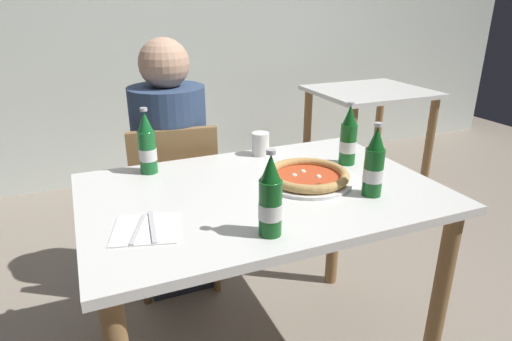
{
  "coord_description": "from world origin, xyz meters",
  "views": [
    {
      "loc": [
        -0.55,
        -1.25,
        1.36
      ],
      "look_at": [
        0.0,
        0.05,
        0.8
      ],
      "focal_mm": 30.66,
      "sensor_mm": 36.0,
      "label": 1
    }
  ],
  "objects": [
    {
      "name": "beer_bottle_right",
      "position": [
        -0.33,
        0.31,
        0.85
      ],
      "size": [
        0.07,
        0.07,
        0.25
      ],
      "color": "#196B2D",
      "rests_on": "dining_table_main"
    },
    {
      "name": "beer_bottle_left",
      "position": [
        -0.1,
        -0.29,
        0.85
      ],
      "size": [
        0.07,
        0.07,
        0.25
      ],
      "color": "#14591E",
      "rests_on": "dining_table_main"
    },
    {
      "name": "pizza_margherita_near",
      "position": [
        0.17,
        -0.01,
        0.77
      ],
      "size": [
        0.32,
        0.32,
        0.04
      ],
      "color": "white",
      "rests_on": "dining_table_main"
    },
    {
      "name": "napkin_with_cutlery",
      "position": [
        -0.42,
        -0.13,
        0.75
      ],
      "size": [
        0.22,
        0.22,
        0.01
      ],
      "color": "white",
      "rests_on": "dining_table_main"
    },
    {
      "name": "dining_table_background",
      "position": [
        1.43,
        1.31,
        0.59
      ],
      "size": [
        0.8,
        0.7,
        0.75
      ],
      "color": "silver",
      "rests_on": "ground_plane"
    },
    {
      "name": "back_wall_tiled",
      "position": [
        0.0,
        2.2,
        1.3
      ],
      "size": [
        7.0,
        0.1,
        2.6
      ],
      "primitive_type": "cube",
      "color": "silver",
      "rests_on": "ground_plane"
    },
    {
      "name": "paper_cup",
      "position": [
        0.14,
        0.33,
        0.8
      ],
      "size": [
        0.07,
        0.07,
        0.09
      ],
      "primitive_type": "cylinder",
      "color": "white",
      "rests_on": "dining_table_main"
    },
    {
      "name": "chair_behind_table",
      "position": [
        -0.18,
        0.61,
        0.48
      ],
      "size": [
        0.44,
        0.44,
        0.85
      ],
      "rotation": [
        0.0,
        0.0,
        3.02
      ],
      "color": "olive",
      "rests_on": "ground_plane"
    },
    {
      "name": "beer_bottle_center",
      "position": [
        0.41,
        0.1,
        0.85
      ],
      "size": [
        0.07,
        0.07,
        0.25
      ],
      "color": "#14591E",
      "rests_on": "dining_table_main"
    },
    {
      "name": "dining_table_main",
      "position": [
        0.0,
        0.0,
        0.64
      ],
      "size": [
        1.2,
        0.8,
        0.75
      ],
      "color": "silver",
      "rests_on": "ground_plane"
    },
    {
      "name": "diner_seated",
      "position": [
        -0.17,
        0.66,
        0.58
      ],
      "size": [
        0.34,
        0.34,
        1.21
      ],
      "color": "#2D3342",
      "rests_on": "ground_plane"
    },
    {
      "name": "beer_bottle_extra",
      "position": [
        0.32,
        -0.18,
        0.85
      ],
      "size": [
        0.07,
        0.07,
        0.25
      ],
      "color": "#14591E",
      "rests_on": "dining_table_main"
    }
  ]
}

